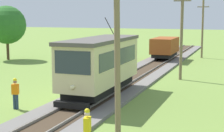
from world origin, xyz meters
TOP-DOWN VIEW (x-y plane):
  - red_tram at (0.00, 21.09)m, footprint 2.60×8.54m
  - freight_car at (0.00, 40.85)m, footprint 2.40×5.20m
  - utility_pole_near_tram at (3.73, 13.64)m, footprint 1.40×0.50m
  - utility_pole_mid at (3.73, 29.34)m, footprint 1.40×0.38m
  - utility_pole_far at (3.73, 44.86)m, footprint 1.40×0.42m
  - track_worker at (3.04, 12.19)m, footprint 0.32×0.42m
  - second_worker at (-3.42, 16.77)m, footprint 0.43×0.34m
  - tree_left_far at (-17.54, 35.38)m, footprint 4.46×4.46m

SIDE VIEW (x-z plane):
  - track_worker at x=3.04m, z-range 0.09..1.88m
  - second_worker at x=-3.42m, z-range 0.09..1.88m
  - freight_car at x=0.00m, z-range 0.40..2.71m
  - red_tram at x=0.00m, z-range -0.20..4.59m
  - utility_pole_far at x=3.73m, z-range 0.10..7.13m
  - utility_pole_mid at x=3.73m, z-range 0.10..7.35m
  - utility_pole_near_tram at x=3.73m, z-range 0.10..7.36m
  - tree_left_far at x=-17.54m, z-range 0.92..7.24m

